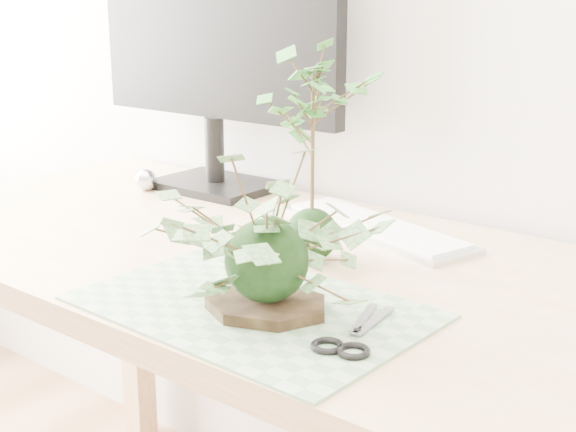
# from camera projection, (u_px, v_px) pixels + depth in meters

# --- Properties ---
(desk) EXTENTS (1.60, 0.70, 0.74)m
(desk) POSITION_uv_depth(u_px,v_px,m) (290.00, 309.00, 1.28)
(desk) COLOR beige
(desk) RESTS_ON ground_plane
(cutting_mat) EXTENTS (0.46, 0.31, 0.00)m
(cutting_mat) POSITION_uv_depth(u_px,v_px,m) (252.00, 307.00, 1.06)
(cutting_mat) COLOR #5E865F
(cutting_mat) RESTS_ON desk
(stone_dish) EXTENTS (0.22, 0.22, 0.01)m
(stone_dish) POSITION_uv_depth(u_px,v_px,m) (267.00, 306.00, 1.04)
(stone_dish) COLOR black
(stone_dish) RESTS_ON cutting_mat
(ivy_kokedama) EXTENTS (0.31, 0.31, 0.22)m
(ivy_kokedama) POSITION_uv_depth(u_px,v_px,m) (266.00, 222.00, 1.01)
(ivy_kokedama) COLOR black
(ivy_kokedama) RESTS_ON stone_dish
(maple_kokedama) EXTENTS (0.22, 0.22, 0.34)m
(maple_kokedama) POSITION_uv_depth(u_px,v_px,m) (313.00, 106.00, 1.18)
(maple_kokedama) COLOR black
(maple_kokedama) RESTS_ON desk
(keyboard) EXTENTS (0.42, 0.22, 0.02)m
(keyboard) POSITION_uv_depth(u_px,v_px,m) (375.00, 227.00, 1.40)
(keyboard) COLOR #B7B7B7
(keyboard) RESTS_ON desk
(monitor) EXTENTS (0.62, 0.18, 0.54)m
(monitor) POSITION_uv_depth(u_px,v_px,m) (215.00, 37.00, 1.62)
(monitor) COLOR black
(monitor) RESTS_ON desk
(foil_ball) EXTENTS (0.05, 0.05, 0.05)m
(foil_ball) POSITION_uv_depth(u_px,v_px,m) (146.00, 180.00, 1.67)
(foil_ball) COLOR silver
(foil_ball) RESTS_ON desk
(scissors) EXTENTS (0.08, 0.17, 0.01)m
(scissors) POSITION_uv_depth(u_px,v_px,m) (343.00, 340.00, 0.94)
(scissors) COLOR #90909C
(scissors) RESTS_ON cutting_mat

